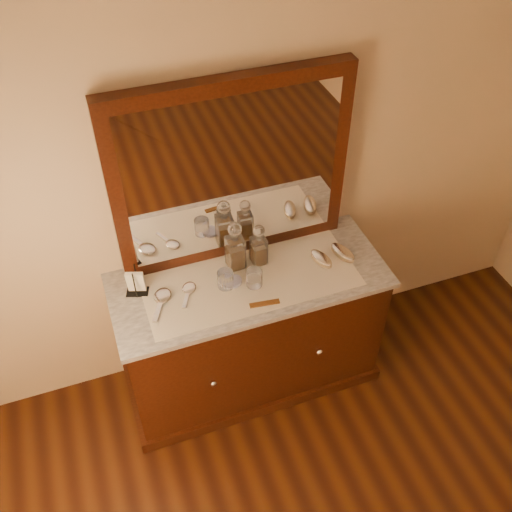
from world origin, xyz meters
name	(u,v)px	position (x,y,z in m)	size (l,w,h in m)	color
dresser_cabinet	(250,332)	(0.00, 1.96, 0.41)	(1.40, 0.55, 0.82)	black
dresser_plinth	(250,371)	(0.00, 1.96, 0.04)	(1.46, 0.59, 0.08)	black
knob_left	(214,383)	(-0.30, 1.67, 0.45)	(0.04, 0.04, 0.04)	silver
knob_right	(319,352)	(0.30, 1.67, 0.45)	(0.04, 0.04, 0.04)	silver
marble_top	(249,281)	(0.00, 1.96, 0.83)	(1.44, 0.59, 0.03)	silver
mirror_frame	(232,173)	(0.00, 2.20, 1.35)	(1.20, 0.08, 1.00)	black
mirror_glass	(234,177)	(0.00, 2.17, 1.35)	(1.06, 0.01, 0.86)	white
lace_runner	(251,281)	(0.00, 1.94, 0.85)	(1.10, 0.45, 0.00)	silver
pin_dish	(233,281)	(-0.09, 1.95, 0.86)	(0.09, 0.09, 0.02)	white
comb	(265,303)	(0.01, 1.76, 0.86)	(0.15, 0.03, 0.01)	brown
napkin_rack	(136,283)	(-0.56, 2.06, 0.92)	(0.13, 0.10, 0.16)	black
decanter_left	(235,250)	(-0.04, 2.07, 0.97)	(0.09, 0.09, 0.29)	#8D5414
decanter_right	(259,248)	(0.09, 2.05, 0.95)	(0.08, 0.08, 0.25)	#8D5414
brush_near	(321,259)	(0.40, 1.94, 0.87)	(0.11, 0.16, 0.04)	#927A5A
brush_far	(343,253)	(0.52, 1.94, 0.88)	(0.12, 0.18, 0.04)	#927A5A
hand_mirror_outer	(162,299)	(-0.46, 1.96, 0.86)	(0.15, 0.23, 0.02)	silver
hand_mirror_inner	(189,290)	(-0.32, 1.97, 0.86)	(0.12, 0.18, 0.02)	silver
tumblers	(240,279)	(-0.06, 1.92, 0.90)	(0.22, 0.12, 0.09)	white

